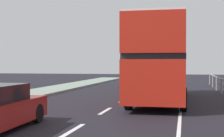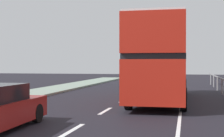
% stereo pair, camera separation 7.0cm
% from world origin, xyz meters
% --- Properties ---
extents(lane_paint_markings, '(3.27, 46.00, 0.01)m').
position_xyz_m(lane_paint_markings, '(1.86, 8.82, 0.00)').
color(lane_paint_markings, silver).
rests_on(lane_paint_markings, ground).
extents(double_decker_bus_red, '(2.64, 11.16, 4.16)m').
position_xyz_m(double_decker_bus_red, '(2.07, 13.16, 2.24)').
color(double_decker_bus_red, '#B41E12').
rests_on(double_decker_bus_red, ground).
extents(sedan_car_ahead, '(1.89, 4.16, 1.37)m').
position_xyz_m(sedan_car_ahead, '(-1.21, 24.84, 0.66)').
color(sedan_car_ahead, gray).
rests_on(sedan_car_ahead, ground).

